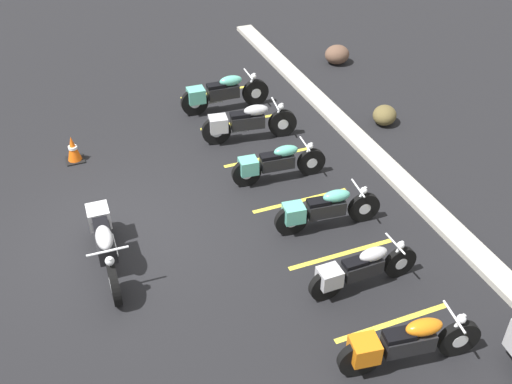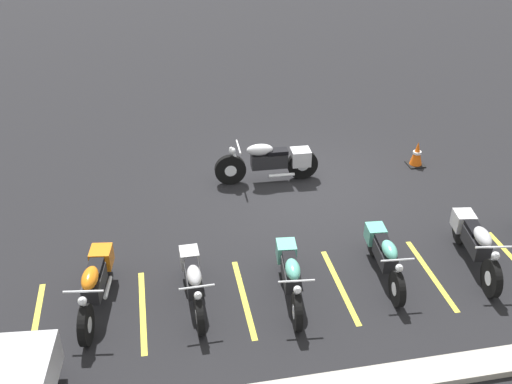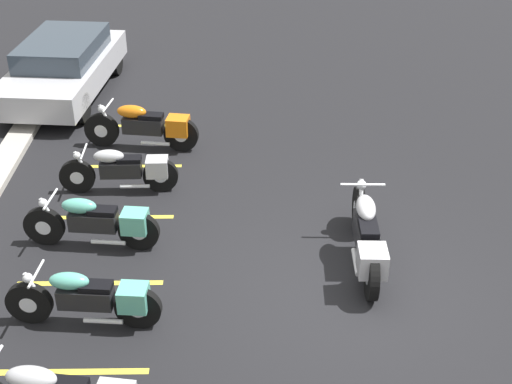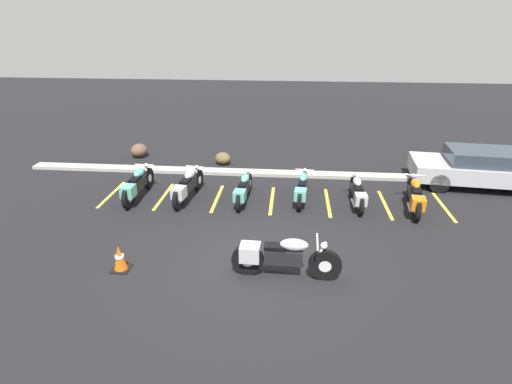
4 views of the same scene
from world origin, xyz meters
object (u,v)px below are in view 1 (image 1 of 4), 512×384
Objects in this scene: parked_bike_5 at (404,344)px; parked_bike_3 at (323,210)px; landscape_rock_1 at (337,55)px; landscape_rock_0 at (385,115)px; traffic_cone at (73,149)px; parked_bike_4 at (359,270)px; motorcycle_silver_featured at (105,241)px; parked_bike_2 at (275,163)px; parked_bike_0 at (221,93)px; parked_bike_1 at (245,123)px.

parked_bike_3 is at bearing 92.15° from parked_bike_5.
parked_bike_5 is 10.79m from landscape_rock_1.
landscape_rock_0 is 1.05× the size of traffic_cone.
landscape_rock_1 is (-8.30, 3.99, -0.15)m from parked_bike_4.
motorcycle_silver_featured is 1.17× the size of parked_bike_2.
parked_bike_0 is at bearing -121.40° from landscape_rock_0.
parked_bike_0 is 1.09× the size of parked_bike_3.
traffic_cone is (2.46, -7.92, 0.02)m from landscape_rock_1.
parked_bike_4 is 1.65m from parked_bike_5.
parked_bike_0 is 3.56× the size of landscape_rock_0.
landscape_rock_1 is (-3.60, 0.59, 0.04)m from landscape_rock_0.
parked_bike_2 is 1.82m from parked_bike_3.
parked_bike_3 is (5.18, 0.27, -0.04)m from parked_bike_0.
parked_bike_5 reaches higher than parked_bike_2.
parked_bike_4 is 3.16× the size of landscape_rock_0.
parked_bike_4 is at bearing 33.90° from traffic_cone.
parked_bike_2 is at bearing 110.34° from motorcycle_silver_featured.
parked_bike_2 is 6.31m from landscape_rock_1.
landscape_rock_0 is 3.64m from landscape_rock_1.
parked_bike_4 reaches higher than landscape_rock_0.
parked_bike_2 reaches higher than landscape_rock_1.
motorcycle_silver_featured is at bearing 1.25° from traffic_cone.
parked_bike_3 is (3.57, 0.23, -0.03)m from parked_bike_1.
parked_bike_0 reaches higher than traffic_cone.
landscape_rock_0 is at bearing -9.29° from landscape_rock_1.
parked_bike_2 is at bearing 58.51° from traffic_cone.
motorcycle_silver_featured reaches higher than landscape_rock_0.
landscape_rock_1 is (-9.94, 4.18, -0.20)m from parked_bike_5.
parked_bike_0 is 4.11m from landscape_rock_0.
parked_bike_1 reaches higher than traffic_cone.
landscape_rock_0 is (0.54, 3.46, -0.24)m from parked_bike_1.
parked_bike_5 is at bearing -97.50° from parked_bike_4.
parked_bike_1 reaches higher than parked_bike_3.
traffic_cone reaches higher than landscape_rock_1.
parked_bike_1 is at bearing 89.67° from parked_bike_4.
parked_bike_0 is at bearing 97.68° from parked_bike_5.
parked_bike_1 is (1.60, 0.04, -0.01)m from parked_bike_0.
parked_bike_2 is 4.53m from traffic_cone.
parked_bike_0 is 1.13× the size of parked_bike_4.
parked_bike_2 is 0.93× the size of parked_bike_5.
parked_bike_3 is 1.03× the size of parked_bike_4.
parked_bike_2 is 2.89× the size of landscape_rock_1.
parked_bike_1 reaches higher than parked_bike_2.
parked_bike_3 is 3.41× the size of traffic_cone.
motorcycle_silver_featured is 5.96m from parked_bike_0.
landscape_rock_0 is (-3.04, 3.24, -0.21)m from parked_bike_3.
parked_bike_5 is 3.45× the size of landscape_rock_0.
parked_bike_3 reaches higher than parked_bike_4.
parked_bike_5 is 8.36m from traffic_cone.
landscape_rock_1 is 1.16× the size of traffic_cone.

